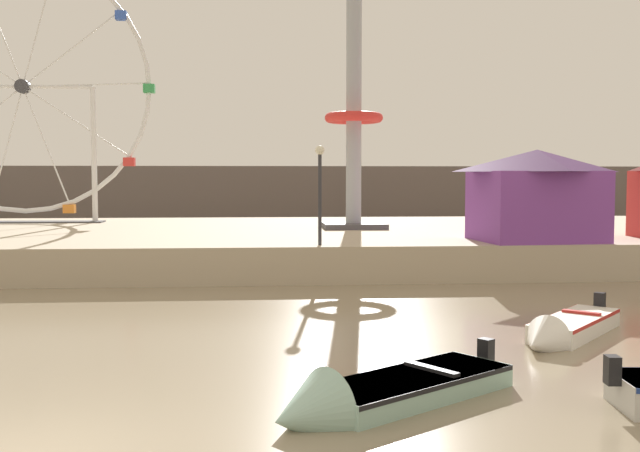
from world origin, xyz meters
The scene contains 8 objects.
quay_promenade centered at (0.00, 24.34, 0.63)m, with size 110.00×18.96×1.27m, color #B7A88E.
distant_town_skyline centered at (0.00, 44.16, 2.20)m, with size 140.00×3.00×4.40m, color #564C47.
motorboat_white_red_stripe centered at (9.67, 6.20, 0.23)m, with size 3.56×3.77×1.02m.
motorboat_seafoam centered at (4.72, 1.70, 0.20)m, with size 4.44×3.66×1.22m.
ferris_wheel_white_frame centered at (-8.94, 29.45, 7.96)m, with size 13.15×1.20×13.32m.
drop_tower_steel_tower centered at (7.25, 24.10, 6.35)m, with size 2.80×2.80×12.49m.
carnival_booth_purple_stall centered at (12.98, 16.70, 2.98)m, with size 4.87×4.04×3.30m.
promenade_lamp_near centered at (5.03, 15.61, 3.52)m, with size 0.32×0.32×3.37m.
Camera 1 is at (3.05, -9.33, 3.53)m, focal length 41.53 mm.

